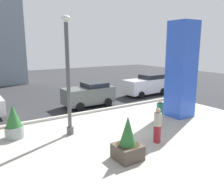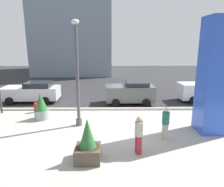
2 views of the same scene
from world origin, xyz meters
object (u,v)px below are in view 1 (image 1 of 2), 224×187
(potted_plant_near_right, at_px, (14,123))
(car_curb_east, at_px, (146,85))
(pedestrian_crossing, at_px, (160,112))
(potted_plant_by_pillar, at_px, (128,142))
(art_pillar_blue, at_px, (181,70))
(car_far_lane, at_px, (89,94))
(lamp_post, at_px, (68,79))
(pedestrian_on_sidewalk, at_px, (158,124))

(potted_plant_near_right, xyz_separation_m, car_curb_east, (12.47, 4.19, 0.18))
(pedestrian_crossing, bearing_deg, potted_plant_by_pillar, -152.28)
(art_pillar_blue, relative_size, pedestrian_crossing, 3.64)
(car_far_lane, bearing_deg, pedestrian_crossing, -80.04)
(potted_plant_by_pillar, xyz_separation_m, car_far_lane, (2.57, 8.41, 0.19))
(car_far_lane, xyz_separation_m, pedestrian_crossing, (1.13, -6.46, 0.01))
(potted_plant_by_pillar, distance_m, pedestrian_crossing, 4.19)
(potted_plant_near_right, relative_size, car_curb_east, 0.38)
(potted_plant_by_pillar, height_order, pedestrian_crossing, potted_plant_by_pillar)
(potted_plant_by_pillar, height_order, car_far_lane, potted_plant_by_pillar)
(car_far_lane, distance_m, pedestrian_crossing, 6.56)
(potted_plant_by_pillar, bearing_deg, art_pillar_blue, 24.47)
(potted_plant_near_right, bearing_deg, lamp_post, -22.95)
(potted_plant_by_pillar, relative_size, car_far_lane, 0.48)
(car_curb_east, xyz_separation_m, pedestrian_on_sidewalk, (-6.84, -8.55, -0.00))
(car_curb_east, xyz_separation_m, car_far_lane, (-6.43, -0.67, -0.05))
(pedestrian_on_sidewalk, bearing_deg, car_curb_east, 51.37)
(art_pillar_blue, distance_m, car_far_lane, 7.04)
(potted_plant_by_pillar, xyz_separation_m, pedestrian_on_sidewalk, (2.16, 0.52, 0.23))
(lamp_post, xyz_separation_m, art_pillar_blue, (7.37, -0.88, 0.13))
(art_pillar_blue, xyz_separation_m, pedestrian_crossing, (-2.74, -0.99, -2.12))
(art_pillar_blue, bearing_deg, potted_plant_near_right, 168.84)
(car_curb_east, bearing_deg, art_pillar_blue, -112.53)
(lamp_post, xyz_separation_m, car_far_lane, (3.49, 4.60, -2.00))
(art_pillar_blue, bearing_deg, lamp_post, 173.22)
(potted_plant_by_pillar, bearing_deg, pedestrian_on_sidewalk, 13.68)
(lamp_post, distance_m, car_curb_east, 11.40)
(pedestrian_crossing, relative_size, pedestrian_on_sidewalk, 0.97)
(lamp_post, relative_size, art_pillar_blue, 0.98)
(car_far_lane, bearing_deg, potted_plant_near_right, -149.76)
(pedestrian_crossing, bearing_deg, car_curb_east, 53.44)
(potted_plant_near_right, height_order, potted_plant_by_pillar, potted_plant_by_pillar)
(art_pillar_blue, xyz_separation_m, car_far_lane, (-3.88, 5.48, -2.13))
(car_curb_east, distance_m, pedestrian_on_sidewalk, 10.95)
(potted_plant_near_right, height_order, car_curb_east, car_curb_east)
(lamp_post, height_order, art_pillar_blue, art_pillar_blue)
(car_curb_east, bearing_deg, pedestrian_on_sidewalk, -128.63)
(lamp_post, xyz_separation_m, potted_plant_by_pillar, (0.92, -3.81, -2.19))
(potted_plant_near_right, height_order, pedestrian_on_sidewalk, pedestrian_on_sidewalk)
(lamp_post, bearing_deg, pedestrian_on_sidewalk, -46.82)
(potted_plant_near_right, bearing_deg, pedestrian_on_sidewalk, -37.77)
(lamp_post, bearing_deg, potted_plant_by_pillar, -76.34)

